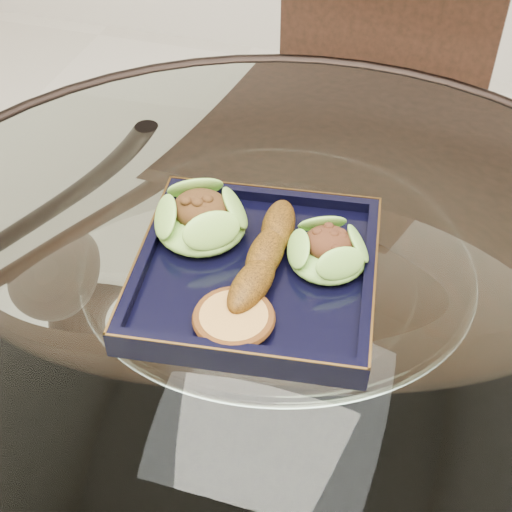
# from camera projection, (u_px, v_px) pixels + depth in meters

# --- Properties ---
(dining_table) EXTENTS (1.13, 1.13, 0.77)m
(dining_table) POSITION_uv_depth(u_px,v_px,m) (274.00, 379.00, 0.92)
(dining_table) COLOR white
(dining_table) RESTS_ON ground
(dining_chair) EXTENTS (0.46, 0.46, 0.96)m
(dining_chair) POSITION_uv_depth(u_px,v_px,m) (355.00, 171.00, 1.36)
(dining_chair) COLOR #321910
(dining_chair) RESTS_ON ground
(navy_plate) EXTENTS (0.30, 0.30, 0.02)m
(navy_plate) POSITION_uv_depth(u_px,v_px,m) (256.00, 275.00, 0.82)
(navy_plate) COLOR black
(navy_plate) RESTS_ON dining_table
(lettuce_wrap_left) EXTENTS (0.12, 0.12, 0.04)m
(lettuce_wrap_left) POSITION_uv_depth(u_px,v_px,m) (201.00, 221.00, 0.84)
(lettuce_wrap_left) COLOR #6AA12E
(lettuce_wrap_left) RESTS_ON navy_plate
(lettuce_wrap_right) EXTENTS (0.10, 0.10, 0.03)m
(lettuce_wrap_right) POSITION_uv_depth(u_px,v_px,m) (328.00, 253.00, 0.81)
(lettuce_wrap_right) COLOR #549029
(lettuce_wrap_right) RESTS_ON navy_plate
(roasted_plantain) EXTENTS (0.04, 0.18, 0.03)m
(roasted_plantain) POSITION_uv_depth(u_px,v_px,m) (266.00, 254.00, 0.80)
(roasted_plantain) COLOR #6A3D0B
(roasted_plantain) RESTS_ON navy_plate
(crumb_patty) EXTENTS (0.09, 0.09, 0.01)m
(crumb_patty) POSITION_uv_depth(u_px,v_px,m) (234.00, 319.00, 0.75)
(crumb_patty) COLOR #B6803C
(crumb_patty) RESTS_ON navy_plate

